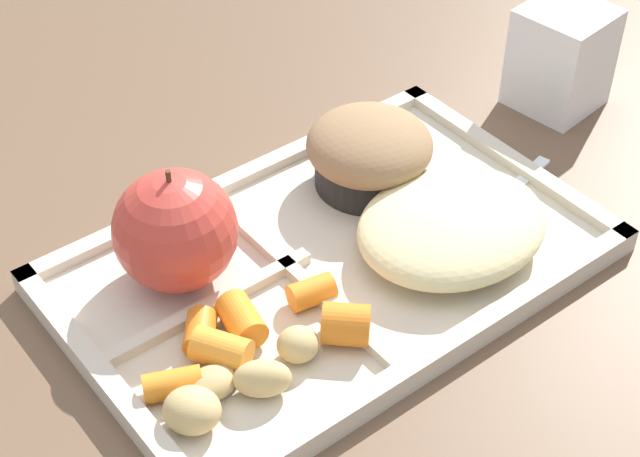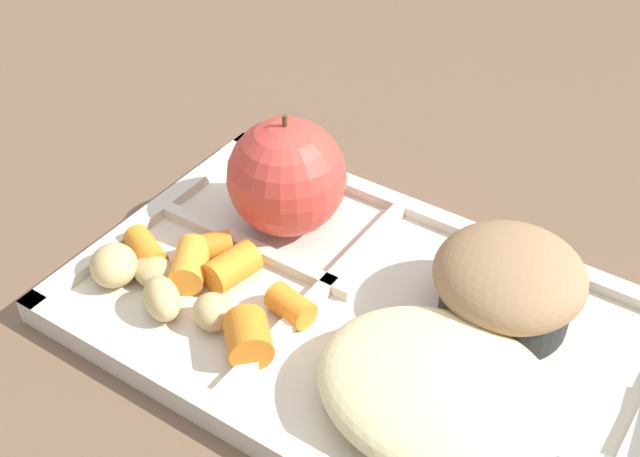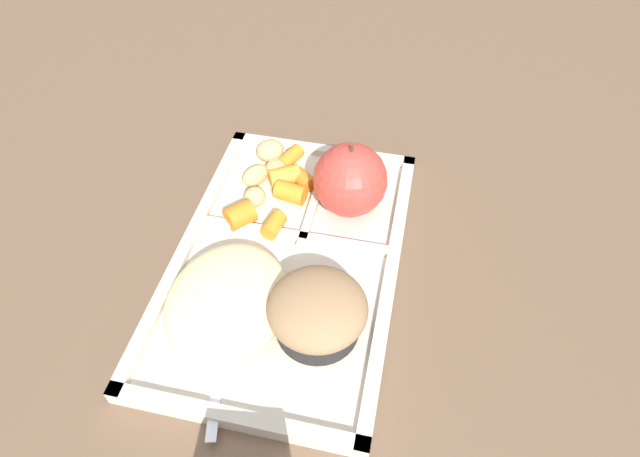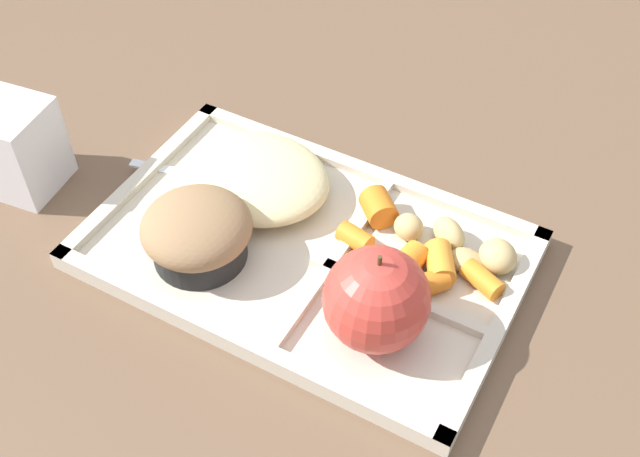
% 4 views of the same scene
% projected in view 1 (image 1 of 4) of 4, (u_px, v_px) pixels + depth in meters
% --- Properties ---
extents(ground, '(6.00, 6.00, 0.00)m').
position_uv_depth(ground, '(331.00, 270.00, 0.72)').
color(ground, brown).
extents(lunch_tray, '(0.38, 0.24, 0.02)m').
position_uv_depth(lunch_tray, '(330.00, 264.00, 0.72)').
color(lunch_tray, beige).
rests_on(lunch_tray, ground).
extents(green_apple, '(0.09, 0.09, 0.09)m').
position_uv_depth(green_apple, '(175.00, 231.00, 0.67)').
color(green_apple, '#C63D33').
rests_on(green_apple, lunch_tray).
extents(bran_muffin, '(0.10, 0.10, 0.06)m').
position_uv_depth(bran_muffin, '(369.00, 152.00, 0.76)').
color(bran_muffin, black).
rests_on(bran_muffin, lunch_tray).
extents(carrot_slice_edge, '(0.03, 0.02, 0.02)m').
position_uv_depth(carrot_slice_edge, '(312.00, 292.00, 0.68)').
color(carrot_slice_edge, orange).
rests_on(carrot_slice_edge, lunch_tray).
extents(carrot_slice_center, '(0.04, 0.04, 0.03)m').
position_uv_depth(carrot_slice_center, '(346.00, 325.00, 0.65)').
color(carrot_slice_center, orange).
rests_on(carrot_slice_center, lunch_tray).
extents(carrot_slice_back, '(0.03, 0.04, 0.02)m').
position_uv_depth(carrot_slice_back, '(242.00, 320.00, 0.66)').
color(carrot_slice_back, orange).
rests_on(carrot_slice_back, lunch_tray).
extents(carrot_slice_small, '(0.04, 0.03, 0.02)m').
position_uv_depth(carrot_slice_small, '(173.00, 384.00, 0.62)').
color(carrot_slice_small, orange).
rests_on(carrot_slice_small, lunch_tray).
extents(carrot_slice_diagonal, '(0.04, 0.04, 0.02)m').
position_uv_depth(carrot_slice_diagonal, '(221.00, 350.00, 0.64)').
color(carrot_slice_diagonal, orange).
rests_on(carrot_slice_diagonal, lunch_tray).
extents(carrot_slice_tilted, '(0.03, 0.04, 0.02)m').
position_uv_depth(carrot_slice_tilted, '(200.00, 332.00, 0.65)').
color(carrot_slice_tilted, orange).
rests_on(carrot_slice_tilted, lunch_tray).
extents(potato_chunk_large, '(0.04, 0.03, 0.02)m').
position_uv_depth(potato_chunk_large, '(298.00, 344.00, 0.64)').
color(potato_chunk_large, tan).
rests_on(potato_chunk_large, lunch_tray).
extents(potato_chunk_wedge, '(0.04, 0.03, 0.02)m').
position_uv_depth(potato_chunk_wedge, '(212.00, 383.00, 0.62)').
color(potato_chunk_wedge, tan).
rests_on(potato_chunk_wedge, lunch_tray).
extents(potato_chunk_golden, '(0.05, 0.05, 0.03)m').
position_uv_depth(potato_chunk_golden, '(192.00, 410.00, 0.60)').
color(potato_chunk_golden, tan).
rests_on(potato_chunk_golden, lunch_tray).
extents(potato_chunk_browned, '(0.04, 0.04, 0.03)m').
position_uv_depth(potato_chunk_browned, '(262.00, 379.00, 0.62)').
color(potato_chunk_browned, tan).
rests_on(potato_chunk_browned, lunch_tray).
extents(egg_noodle_pile, '(0.15, 0.12, 0.04)m').
position_uv_depth(egg_noodle_pile, '(452.00, 226.00, 0.71)').
color(egg_noodle_pile, beige).
rests_on(egg_noodle_pile, lunch_tray).
extents(meatball_center, '(0.03, 0.03, 0.03)m').
position_uv_depth(meatball_center, '(490.00, 248.00, 0.70)').
color(meatball_center, brown).
rests_on(meatball_center, lunch_tray).
extents(meatball_front, '(0.03, 0.03, 0.03)m').
position_uv_depth(meatball_front, '(475.00, 247.00, 0.70)').
color(meatball_front, brown).
rests_on(meatball_front, lunch_tray).
extents(plastic_fork, '(0.14, 0.05, 0.00)m').
position_uv_depth(plastic_fork, '(492.00, 209.00, 0.76)').
color(plastic_fork, white).
rests_on(plastic_fork, lunch_tray).
extents(milk_carton, '(0.08, 0.08, 0.09)m').
position_uv_depth(milk_carton, '(561.00, 58.00, 0.85)').
color(milk_carton, white).
rests_on(milk_carton, ground).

